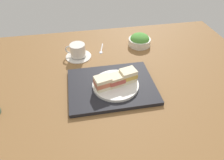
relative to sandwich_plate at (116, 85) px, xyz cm
name	(u,v)px	position (x,y,z in cm)	size (l,w,h in cm)	color
ground_plane	(120,79)	(3.54, 8.10, -3.82)	(140.00, 100.00, 3.00)	brown
serving_tray	(112,86)	(-1.56, 1.17, -1.47)	(37.35, 28.52, 1.69)	black
sandwich_plate	(116,85)	(0.00, 0.00, 0.00)	(19.91, 19.91, 1.26)	silver
sandwich_near	(103,83)	(-5.68, -1.34, 3.31)	(7.74, 6.63, 5.36)	beige
sandwich_middle	(116,80)	(0.00, 0.00, 2.90)	(8.08, 6.97, 4.54)	beige
sandwich_far	(128,75)	(5.68, 1.34, 3.38)	(7.79, 6.60, 5.50)	beige
salad_bowl	(140,40)	(20.69, 34.30, 0.70)	(12.52, 12.52, 6.91)	silver
coffee_cup	(78,51)	(-14.66, 28.31, 0.98)	(13.44, 13.44, 7.37)	silver
teaspoon	(101,50)	(-1.86, 31.87, -1.97)	(3.85, 10.61, 0.80)	silver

